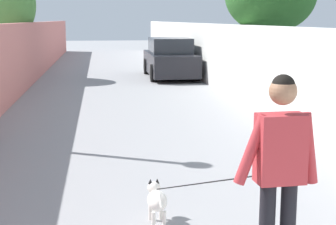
% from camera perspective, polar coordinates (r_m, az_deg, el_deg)
% --- Properties ---
extents(ground_plane, '(80.00, 80.00, 0.00)m').
position_cam_1_polar(ground_plane, '(15.10, -4.97, 1.86)').
color(ground_plane, gray).
extents(fence_right, '(48.00, 0.30, 2.10)m').
position_cam_1_polar(fence_right, '(13.54, 9.02, 5.26)').
color(fence_right, silver).
rests_on(fence_right, ground).
extents(person_skateboarder, '(0.24, 0.71, 1.75)m').
position_cam_1_polar(person_skateboarder, '(4.13, 12.52, -5.75)').
color(person_skateboarder, black).
rests_on(person_skateboarder, skateboard).
extents(dog, '(1.91, 0.93, 1.06)m').
position_cam_1_polar(dog, '(5.72, -1.23, -9.75)').
color(dog, white).
rests_on(dog, ground).
extents(car_near, '(4.34, 1.80, 1.54)m').
position_cam_1_polar(car_near, '(19.87, 0.22, 6.05)').
color(car_near, black).
rests_on(car_near, ground).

